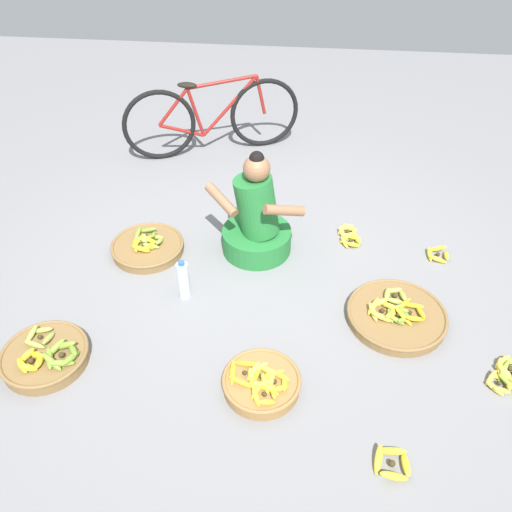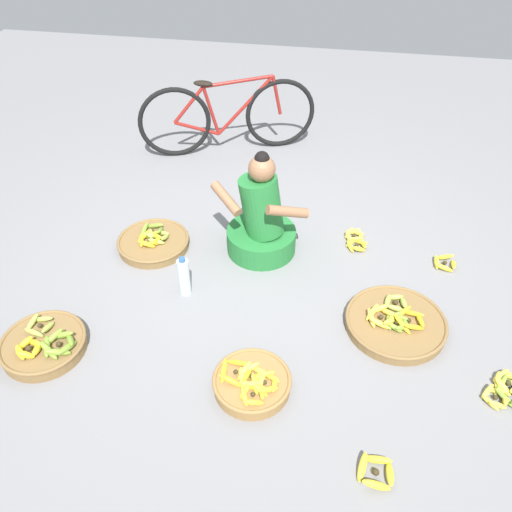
{
  "view_description": "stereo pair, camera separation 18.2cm",
  "coord_description": "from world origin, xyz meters",
  "px_view_note": "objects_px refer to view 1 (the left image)",
  "views": [
    {
      "loc": [
        0.29,
        -2.77,
        2.51
      ],
      "look_at": [
        0.0,
        -0.2,
        0.35
      ],
      "focal_mm": 36.48,
      "sensor_mm": 36.0,
      "label": 1
    },
    {
      "loc": [
        0.47,
        -2.75,
        2.51
      ],
      "look_at": [
        0.0,
        -0.2,
        0.35
      ],
      "focal_mm": 36.48,
      "sensor_mm": 36.0,
      "label": 2
    }
  ],
  "objects_px": {
    "banana_basket_front_center": "(262,382)",
    "loose_bananas_back_right": "(349,235)",
    "banana_basket_front_left": "(148,247)",
    "banana_basket_near_bicycle": "(45,356)",
    "water_bottle": "(183,280)",
    "banana_basket_mid_left": "(396,315)",
    "bicycle_leaning": "(213,118)",
    "vendor_woman_front": "(257,221)",
    "loose_bananas_back_left": "(438,254)",
    "loose_bananas_front_right": "(509,374)",
    "loose_bananas_mid_right": "(392,463)"
  },
  "relations": [
    {
      "from": "loose_bananas_back_left",
      "to": "loose_bananas_back_right",
      "type": "bearing_deg",
      "value": 166.1
    },
    {
      "from": "bicycle_leaning",
      "to": "loose_bananas_mid_right",
      "type": "xyz_separation_m",
      "value": [
        1.46,
        -3.15,
        -0.33
      ]
    },
    {
      "from": "banana_basket_front_center",
      "to": "loose_bananas_mid_right",
      "type": "xyz_separation_m",
      "value": [
        0.71,
        -0.4,
        -0.02
      ]
    },
    {
      "from": "banana_basket_near_bicycle",
      "to": "vendor_woman_front",
      "type": "bearing_deg",
      "value": 46.77
    },
    {
      "from": "bicycle_leaning",
      "to": "loose_bananas_back_right",
      "type": "relative_size",
      "value": 5.54
    },
    {
      "from": "water_bottle",
      "to": "banana_basket_mid_left",
      "type": "bearing_deg",
      "value": -2.82
    },
    {
      "from": "loose_bananas_back_left",
      "to": "loose_bananas_front_right",
      "type": "distance_m",
      "value": 1.11
    },
    {
      "from": "banana_basket_mid_left",
      "to": "loose_bananas_front_right",
      "type": "distance_m",
      "value": 0.73
    },
    {
      "from": "vendor_woman_front",
      "to": "banana_basket_near_bicycle",
      "type": "height_order",
      "value": "vendor_woman_front"
    },
    {
      "from": "banana_basket_front_left",
      "to": "banana_basket_front_center",
      "type": "bearing_deg",
      "value": -49.33
    },
    {
      "from": "loose_bananas_back_left",
      "to": "loose_bananas_front_right",
      "type": "xyz_separation_m",
      "value": [
        0.24,
        -1.08,
        0.0
      ]
    },
    {
      "from": "loose_bananas_front_right",
      "to": "bicycle_leaning",
      "type": "bearing_deg",
      "value": 131.08
    },
    {
      "from": "banana_basket_front_left",
      "to": "loose_bananas_back_left",
      "type": "distance_m",
      "value": 2.19
    },
    {
      "from": "banana_basket_mid_left",
      "to": "loose_bananas_back_right",
      "type": "relative_size",
      "value": 2.25
    },
    {
      "from": "loose_bananas_front_right",
      "to": "loose_bananas_back_left",
      "type": "bearing_deg",
      "value": 102.7
    },
    {
      "from": "banana_basket_near_bicycle",
      "to": "loose_bananas_back_right",
      "type": "relative_size",
      "value": 1.81
    },
    {
      "from": "banana_basket_front_left",
      "to": "loose_bananas_mid_right",
      "type": "bearing_deg",
      "value": -42.38
    },
    {
      "from": "loose_bananas_mid_right",
      "to": "water_bottle",
      "type": "relative_size",
      "value": 0.62
    },
    {
      "from": "banana_basket_front_center",
      "to": "loose_bananas_back_left",
      "type": "xyz_separation_m",
      "value": [
        1.19,
        1.32,
        -0.03
      ]
    },
    {
      "from": "banana_basket_near_bicycle",
      "to": "loose_bananas_mid_right",
      "type": "xyz_separation_m",
      "value": [
        2.02,
        -0.44,
        -0.02
      ]
    },
    {
      "from": "banana_basket_front_center",
      "to": "loose_bananas_back_right",
      "type": "height_order",
      "value": "banana_basket_front_center"
    },
    {
      "from": "banana_basket_near_bicycle",
      "to": "water_bottle",
      "type": "distance_m",
      "value": 0.97
    },
    {
      "from": "bicycle_leaning",
      "to": "loose_bananas_mid_right",
      "type": "relative_size",
      "value": 8.39
    },
    {
      "from": "banana_basket_front_left",
      "to": "water_bottle",
      "type": "distance_m",
      "value": 0.59
    },
    {
      "from": "banana_basket_near_bicycle",
      "to": "loose_bananas_back_right",
      "type": "bearing_deg",
      "value": 37.8
    },
    {
      "from": "loose_bananas_back_right",
      "to": "bicycle_leaning",
      "type": "bearing_deg",
      "value": 135.51
    },
    {
      "from": "loose_bananas_back_right",
      "to": "water_bottle",
      "type": "xyz_separation_m",
      "value": [
        -1.14,
        -0.78,
        0.12
      ]
    },
    {
      "from": "loose_bananas_back_left",
      "to": "loose_bananas_front_right",
      "type": "bearing_deg",
      "value": -77.3
    },
    {
      "from": "banana_basket_front_left",
      "to": "banana_basket_near_bicycle",
      "type": "bearing_deg",
      "value": -106.44
    },
    {
      "from": "bicycle_leaning",
      "to": "banana_basket_near_bicycle",
      "type": "distance_m",
      "value": 2.77
    },
    {
      "from": "banana_basket_mid_left",
      "to": "banana_basket_front_center",
      "type": "height_order",
      "value": "banana_basket_front_center"
    },
    {
      "from": "loose_bananas_mid_right",
      "to": "loose_bananas_front_right",
      "type": "relative_size",
      "value": 0.64
    },
    {
      "from": "bicycle_leaning",
      "to": "banana_basket_front_center",
      "type": "bearing_deg",
      "value": -74.69
    },
    {
      "from": "vendor_woman_front",
      "to": "water_bottle",
      "type": "xyz_separation_m",
      "value": [
        -0.43,
        -0.56,
        -0.12
      ]
    },
    {
      "from": "banana_basket_front_center",
      "to": "loose_bananas_back_right",
      "type": "relative_size",
      "value": 1.58
    },
    {
      "from": "bicycle_leaning",
      "to": "loose_bananas_back_left",
      "type": "bearing_deg",
      "value": -36.31
    },
    {
      "from": "banana_basket_mid_left",
      "to": "loose_bananas_back_right",
      "type": "height_order",
      "value": "banana_basket_mid_left"
    },
    {
      "from": "vendor_woman_front",
      "to": "banana_basket_mid_left",
      "type": "relative_size",
      "value": 1.28
    },
    {
      "from": "banana_basket_front_center",
      "to": "water_bottle",
      "type": "xyz_separation_m",
      "value": [
        -0.6,
        0.7,
        0.09
      ]
    },
    {
      "from": "banana_basket_mid_left",
      "to": "banana_basket_near_bicycle",
      "type": "distance_m",
      "value": 2.21
    },
    {
      "from": "banana_basket_mid_left",
      "to": "loose_bananas_mid_right",
      "type": "distance_m",
      "value": 1.04
    },
    {
      "from": "banana_basket_front_center",
      "to": "banana_basket_near_bicycle",
      "type": "relative_size",
      "value": 0.87
    },
    {
      "from": "water_bottle",
      "to": "banana_basket_near_bicycle",
      "type": "bearing_deg",
      "value": -137.2
    },
    {
      "from": "bicycle_leaning",
      "to": "water_bottle",
      "type": "distance_m",
      "value": 2.06
    },
    {
      "from": "banana_basket_front_center",
      "to": "water_bottle",
      "type": "distance_m",
      "value": 0.93
    },
    {
      "from": "loose_bananas_back_left",
      "to": "loose_bananas_front_right",
      "type": "relative_size",
      "value": 0.57
    },
    {
      "from": "bicycle_leaning",
      "to": "loose_bananas_back_left",
      "type": "xyz_separation_m",
      "value": [
        1.95,
        -1.43,
        -0.33
      ]
    },
    {
      "from": "loose_bananas_back_right",
      "to": "loose_bananas_back_left",
      "type": "relative_size",
      "value": 1.71
    },
    {
      "from": "loose_bananas_mid_right",
      "to": "loose_bananas_front_right",
      "type": "xyz_separation_m",
      "value": [
        0.73,
        0.63,
        -0.0
      ]
    },
    {
      "from": "bicycle_leaning",
      "to": "water_bottle",
      "type": "xyz_separation_m",
      "value": [
        0.15,
        -2.05,
        -0.21
      ]
    }
  ]
}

